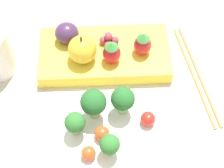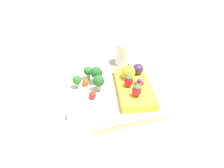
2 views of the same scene
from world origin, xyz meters
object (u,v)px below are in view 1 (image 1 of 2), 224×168
at_px(grape_cluster, 110,40).
at_px(bento_box_savoury, 119,133).
at_px(broccoli_floret_3, 114,145).
at_px(chopsticks_pair, 197,74).
at_px(cherry_tomato_0, 149,119).
at_px(strawberry_0, 113,52).
at_px(cherry_tomato_1, 90,153).
at_px(plum, 68,33).
at_px(broccoli_floret_1, 124,100).
at_px(broccoli_floret_2, 95,103).
at_px(broccoli_floret_0, 76,123).
at_px(cherry_tomato_2, 103,133).
at_px(bento_box_fruit, 105,55).
at_px(apple, 83,49).
at_px(strawberry_1, 144,44).

bearing_deg(grape_cluster, bento_box_savoury, 94.26).
distance_m(bento_box_savoury, broccoli_floret_3, 0.06).
distance_m(grape_cluster, chopsticks_pair, 0.16).
height_order(cherry_tomato_0, strawberry_0, strawberry_0).
bearing_deg(cherry_tomato_1, plum, -79.34).
distance_m(broccoli_floret_1, broccoli_floret_2, 0.04).
height_order(broccoli_floret_0, grape_cluster, broccoli_floret_0).
relative_size(cherry_tomato_2, grape_cluster, 0.66).
xyz_separation_m(bento_box_fruit, broccoli_floret_2, (0.02, 0.12, 0.05)).
distance_m(apple, strawberry_1, 0.10).
xyz_separation_m(strawberry_1, grape_cluster, (0.06, -0.02, -0.01)).
height_order(cherry_tomato_0, cherry_tomato_1, cherry_tomato_0).
bearing_deg(apple, bento_box_savoury, 112.94).
relative_size(broccoli_floret_0, cherry_tomato_1, 2.21).
height_order(bento_box_fruit, cherry_tomato_1, cherry_tomato_1).
bearing_deg(cherry_tomato_2, strawberry_1, -113.55).
xyz_separation_m(cherry_tomato_0, grape_cluster, (0.06, -0.15, -0.00)).
distance_m(bento_box_fruit, grape_cluster, 0.03).
bearing_deg(strawberry_1, cherry_tomato_1, 64.84).
distance_m(bento_box_fruit, plum, 0.08).
bearing_deg(grape_cluster, broccoli_floret_0, 73.08).
bearing_deg(grape_cluster, broccoli_floret_1, 98.12).
xyz_separation_m(broccoli_floret_0, plum, (0.02, -0.18, -0.01)).
xyz_separation_m(broccoli_floret_3, plum, (0.08, -0.21, -0.01)).
xyz_separation_m(broccoli_floret_2, apple, (0.02, -0.11, -0.01)).
relative_size(cherry_tomato_1, strawberry_0, 0.46).
xyz_separation_m(broccoli_floret_3, grape_cluster, (0.00, -0.20, -0.02)).
distance_m(broccoli_floret_1, grape_cluster, 0.14).
bearing_deg(broccoli_floret_0, broccoli_floret_1, -153.64).
relative_size(bento_box_savoury, grape_cluster, 6.27).
xyz_separation_m(cherry_tomato_2, apple, (0.03, -0.15, 0.01)).
bearing_deg(plum, cherry_tomato_2, 108.02).
bearing_deg(bento_box_fruit, broccoli_floret_1, 103.06).
relative_size(broccoli_floret_1, cherry_tomato_0, 2.42).
distance_m(bento_box_savoury, plum, 0.20).
height_order(apple, plum, apple).
xyz_separation_m(bento_box_savoury, cherry_tomato_2, (0.02, 0.01, 0.02)).
xyz_separation_m(broccoli_floret_0, broccoli_floret_3, (-0.05, 0.03, -0.00)).
xyz_separation_m(broccoli_floret_0, broccoli_floret_1, (-0.07, -0.03, 0.01)).
distance_m(bento_box_savoury, bento_box_fruit, 0.15).
relative_size(strawberry_0, plum, 1.11).
height_order(strawberry_1, plum, strawberry_1).
bearing_deg(chopsticks_pair, bento_box_savoury, 39.40).
height_order(broccoli_floret_0, broccoli_floret_3, broccoli_floret_0).
bearing_deg(cherry_tomato_0, broccoli_floret_1, -28.30).
xyz_separation_m(broccoli_floret_3, strawberry_0, (-0.00, -0.17, -0.01)).
distance_m(bento_box_fruit, broccoli_floret_2, 0.14).
bearing_deg(plum, broccoli_floret_1, 122.91).
distance_m(bento_box_fruit, broccoli_floret_0, 0.16).
height_order(plum, chopsticks_pair, plum).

